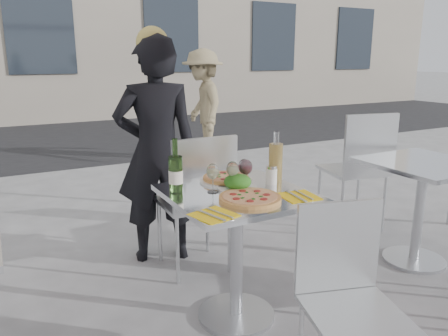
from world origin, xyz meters
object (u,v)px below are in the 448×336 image
chair_far (199,193)px  napkin_right (299,196)px  wineglass_white_a (213,172)px  napkin_left (214,215)px  carafe (276,161)px  pedestrian_b (203,106)px  wineglass_red_b (246,168)px  main_table (237,229)px  wine_bottle (176,172)px  side_table_right (422,191)px  side_chair_rfar (360,162)px  sugar_shaker (271,175)px  wineglass_white_b (233,170)px  pizza_near (250,198)px  wineglass_red_a (244,167)px  woman_diner (157,152)px  salad_plate (238,183)px  chair_near (347,287)px  pizza_far (226,179)px

chair_far → napkin_right: size_ratio=4.84×
wineglass_white_a → napkin_left: bearing=-116.0°
carafe → wineglass_white_a: carafe is taller
pedestrian_b → wineglass_red_b: pedestrian_b is taller
napkin_left → main_table: bearing=29.2°
chair_far → wine_bottle: (-0.33, -0.44, 0.29)m
side_table_right → side_chair_rfar: 0.64m
sugar_shaker → chair_far: bearing=111.4°
wineglass_white_b → wineglass_red_b: same height
main_table → pizza_near: bearing=-92.7°
wineglass_white_a → wineglass_white_b: bearing=-1.6°
carafe → wineglass_red_a: (-0.22, -0.02, -0.01)m
woman_diner → wineglass_red_b: (0.20, -0.89, 0.06)m
salad_plate → chair_near: bearing=-81.7°
pizza_near → pizza_far: pizza_far is taller
side_table_right → wineglass_white_b: 1.53m
napkin_left → salad_plate: bearing=30.7°
side_chair_rfar → salad_plate: size_ratio=4.65×
wineglass_white_a → napkin_left: 0.37m
wineglass_red_b → wineglass_white_a: bearing=178.3°
pizza_near → sugar_shaker: bearing=36.1°
pedestrian_b → wineglass_red_b: (-1.46, -3.63, 0.07)m
pizza_far → salad_plate: 0.18m
pizza_far → woman_diner: bearing=102.4°
chair_far → wineglass_white_a: 0.61m
salad_plate → wineglass_white_b: size_ratio=1.40×
pizza_far → wineglass_white_b: bearing=-105.3°
wine_bottle → wineglass_red_b: wine_bottle is taller
wine_bottle → main_table: bearing=-25.2°
side_table_right → carafe: bearing=175.5°
side_table_right → wineglass_red_b: bearing=177.7°
chair_far → pizza_near: chair_far is taller
chair_near → side_chair_rfar: 1.95m
chair_far → napkin_left: (-0.31, -0.84, 0.18)m
main_table → pizza_near: size_ratio=2.36×
side_table_right → carafe: size_ratio=2.59×
side_chair_rfar → pedestrian_b: 3.05m
woman_diner → salad_plate: (0.14, -0.91, -0.02)m
wineglass_white_b → napkin_right: 0.38m
pedestrian_b → salad_plate: size_ratio=7.16×
main_table → napkin_left: (-0.27, -0.26, 0.21)m
pizza_far → wine_bottle: (-0.34, -0.08, 0.10)m
main_table → chair_near: chair_near is taller
side_table_right → wineglass_red_a: 1.45m
pedestrian_b → side_chair_rfar: bearing=10.6°
pizza_far → wineglass_red_a: wineglass_red_a is taller
carafe → napkin_left: carafe is taller
pedestrian_b → pizza_near: (-1.56, -3.83, -0.03)m
chair_far → carafe: (0.27, -0.49, 0.29)m
salad_plate → napkin_right: size_ratio=1.10×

